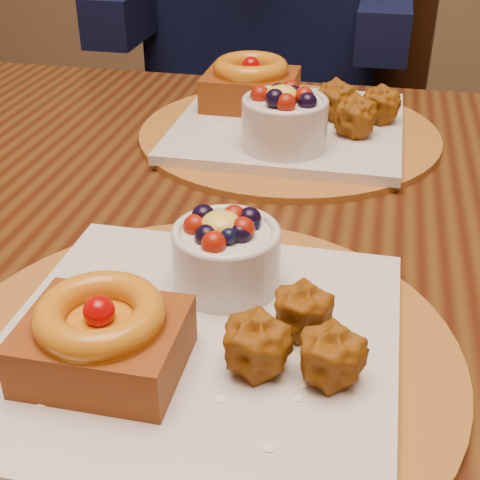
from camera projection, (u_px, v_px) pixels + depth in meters
name	position (u px, v px, depth m)	size (l,w,h in m)	color
dining_table	(255.00, 281.00, 0.71)	(1.60, 0.90, 0.76)	#351609
place_setting_near	(196.00, 330.00, 0.48)	(0.38, 0.38, 0.08)	brown
place_setting_far	(286.00, 116.00, 0.83)	(0.38, 0.38, 0.09)	brown
chair_far	(295.00, 138.00, 1.40)	(0.55, 0.55, 0.98)	black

